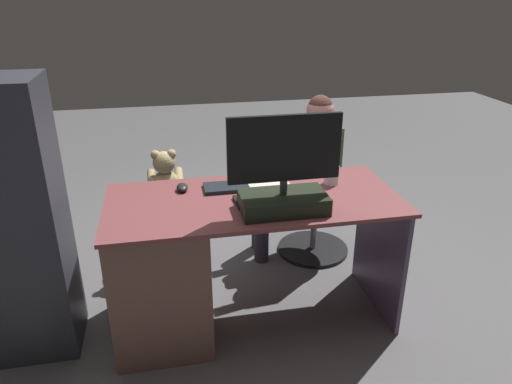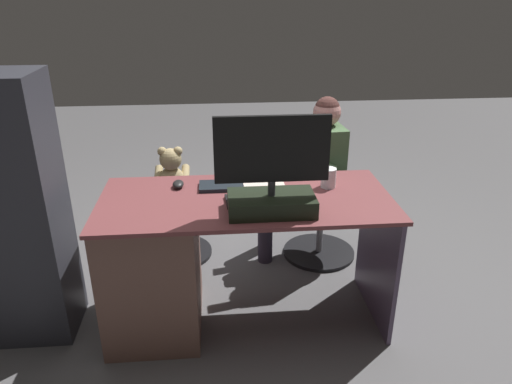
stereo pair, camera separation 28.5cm
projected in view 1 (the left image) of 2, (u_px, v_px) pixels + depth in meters
The scene contains 13 objects.
ground_plane at pixel (244, 282), 3.07m from camera, with size 10.00×10.00×0.00m, color #585658.
desk at pixel (178, 265), 2.52m from camera, with size 1.51×0.68×0.75m.
monitor at pixel (284, 184), 2.27m from camera, with size 0.54×0.23×0.47m.
keyboard at pixel (243, 186), 2.58m from camera, with size 0.42×0.14×0.02m, color black.
computer_mouse at pixel (182, 187), 2.54m from camera, with size 0.06×0.10×0.04m, color black.
cup at pixel (331, 175), 2.61m from camera, with size 0.08×0.08×0.11m, color white.
tv_remote at pixel (240, 202), 2.39m from camera, with size 0.04×0.15×0.02m, color black.
notebook_binder at pixel (274, 194), 2.47m from camera, with size 0.22×0.30×0.02m, color beige.
office_chair_teddy at pixel (169, 225), 3.23m from camera, with size 0.48×0.48×0.47m.
teddy_bear at pixel (165, 176), 3.10m from camera, with size 0.23×0.23×0.33m.
visitor_chair at pixel (314, 217), 3.33m from camera, with size 0.50×0.50×0.47m.
person at pixel (303, 165), 3.16m from camera, with size 0.55×0.50×1.12m.
equipment_rack at pixel (15, 225), 2.28m from camera, with size 0.44×0.36×1.40m, color #2E2F37.
Camera 1 is at (0.43, 2.54, 1.76)m, focal length 33.53 mm.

